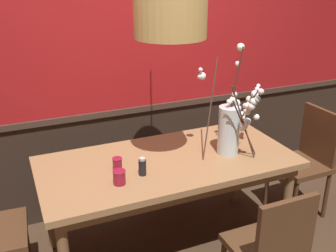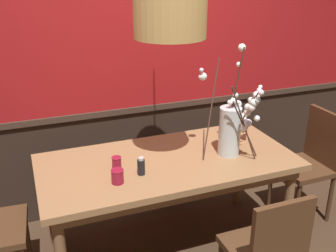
# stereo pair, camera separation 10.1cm
# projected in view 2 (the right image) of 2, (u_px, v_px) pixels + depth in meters

# --- Properties ---
(ground_plane) EXTENTS (24.00, 24.00, 0.00)m
(ground_plane) POSITION_uv_depth(u_px,v_px,m) (168.00, 245.00, 3.16)
(ground_plane) COLOR #422D1E
(back_wall) EXTENTS (4.99, 0.14, 2.88)m
(back_wall) POSITION_uv_depth(u_px,v_px,m) (135.00, 49.00, 3.29)
(back_wall) COLOR #2D2119
(back_wall) RESTS_ON ground
(dining_table) EXTENTS (1.85, 0.88, 0.76)m
(dining_table) POSITION_uv_depth(u_px,v_px,m) (168.00, 170.00, 2.90)
(dining_table) COLOR #997047
(dining_table) RESTS_ON ground
(chair_far_side_right) EXTENTS (0.42, 0.42, 0.91)m
(chair_far_side_right) POSITION_uv_depth(u_px,v_px,m) (165.00, 141.00, 3.78)
(chair_far_side_right) COLOR #4C301C
(chair_far_side_right) RESTS_ON ground
(chair_near_side_right) EXTENTS (0.41, 0.40, 0.90)m
(chair_near_side_right) POSITION_uv_depth(u_px,v_px,m) (267.00, 249.00, 2.35)
(chair_near_side_right) COLOR #4C301C
(chair_near_side_right) RESTS_ON ground
(chair_head_east_end) EXTENTS (0.41, 0.43, 0.95)m
(chair_head_east_end) POSITION_uv_depth(u_px,v_px,m) (311.00, 159.00, 3.39)
(chair_head_east_end) COLOR #4C301C
(chair_head_east_end) RESTS_ON ground
(vase_with_blossoms) EXTENTS (0.51, 0.46, 0.82)m
(vase_with_blossoms) POSITION_uv_depth(u_px,v_px,m) (232.00, 127.00, 2.87)
(vase_with_blossoms) COLOR silver
(vase_with_blossoms) RESTS_ON dining_table
(candle_holder_nearer_center) EXTENTS (0.07, 0.07, 0.10)m
(candle_holder_nearer_center) POSITION_uv_depth(u_px,v_px,m) (117.00, 163.00, 2.71)
(candle_holder_nearer_center) COLOR maroon
(candle_holder_nearer_center) RESTS_ON dining_table
(candle_holder_nearer_edge) EXTENTS (0.08, 0.08, 0.10)m
(candle_holder_nearer_edge) POSITION_uv_depth(u_px,v_px,m) (117.00, 176.00, 2.54)
(candle_holder_nearer_edge) COLOR maroon
(candle_holder_nearer_edge) RESTS_ON dining_table
(condiment_bottle) EXTENTS (0.05, 0.05, 0.13)m
(condiment_bottle) POSITION_uv_depth(u_px,v_px,m) (141.00, 166.00, 2.65)
(condiment_bottle) COLOR black
(condiment_bottle) RESTS_ON dining_table
(pendant_lamp) EXTENTS (0.46, 0.46, 1.23)m
(pendant_lamp) POSITION_uv_depth(u_px,v_px,m) (170.00, 17.00, 2.43)
(pendant_lamp) COLOR tan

